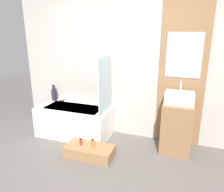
{
  "coord_description": "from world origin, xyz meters",
  "views": [
    {
      "loc": [
        1.0,
        -2.1,
        1.92
      ],
      "look_at": [
        0.01,
        0.72,
        1.0
      ],
      "focal_mm": 35.0,
      "sensor_mm": 36.0,
      "label": 1
    }
  ],
  "objects_px": {
    "wooden_step_bench": "(90,151)",
    "sink": "(180,98)",
    "bottle_soap_secondary": "(93,143)",
    "vase_tall_dark": "(54,94)",
    "bathtub": "(74,121)",
    "bottle_soap_primary": "(81,142)",
    "vase_round_light": "(61,98)"
  },
  "relations": [
    {
      "from": "sink",
      "to": "bottle_soap_secondary",
      "type": "xyz_separation_m",
      "value": [
        -1.19,
        -0.64,
        -0.67
      ]
    },
    {
      "from": "bottle_soap_primary",
      "to": "sink",
      "type": "bearing_deg",
      "value": 24.49
    },
    {
      "from": "sink",
      "to": "bottle_soap_secondary",
      "type": "relative_size",
      "value": 3.26
    },
    {
      "from": "vase_round_light",
      "to": "bottle_soap_primary",
      "type": "relative_size",
      "value": 1.14
    },
    {
      "from": "wooden_step_bench",
      "to": "vase_round_light",
      "type": "height_order",
      "value": "vase_round_light"
    },
    {
      "from": "wooden_step_bench",
      "to": "bottle_soap_primary",
      "type": "distance_m",
      "value": 0.2
    },
    {
      "from": "wooden_step_bench",
      "to": "bottle_soap_secondary",
      "type": "bearing_deg",
      "value": 0.0
    },
    {
      "from": "vase_tall_dark",
      "to": "bottle_soap_primary",
      "type": "relative_size",
      "value": 2.96
    },
    {
      "from": "sink",
      "to": "vase_tall_dark",
      "type": "height_order",
      "value": "sink"
    },
    {
      "from": "vase_tall_dark",
      "to": "bottle_soap_primary",
      "type": "distance_m",
      "value": 1.36
    },
    {
      "from": "wooden_step_bench",
      "to": "vase_tall_dark",
      "type": "height_order",
      "value": "vase_tall_dark"
    },
    {
      "from": "bottle_soap_secondary",
      "to": "vase_tall_dark",
      "type": "bearing_deg",
      "value": 145.84
    },
    {
      "from": "bottle_soap_primary",
      "to": "bottle_soap_secondary",
      "type": "distance_m",
      "value": 0.21
    },
    {
      "from": "sink",
      "to": "bottle_soap_secondary",
      "type": "bearing_deg",
      "value": -151.87
    },
    {
      "from": "wooden_step_bench",
      "to": "vase_tall_dark",
      "type": "relative_size",
      "value": 2.37
    },
    {
      "from": "vase_tall_dark",
      "to": "bottle_soap_secondary",
      "type": "distance_m",
      "value": 1.51
    },
    {
      "from": "sink",
      "to": "vase_round_light",
      "type": "bearing_deg",
      "value": 175.77
    },
    {
      "from": "bathtub",
      "to": "wooden_step_bench",
      "type": "xyz_separation_m",
      "value": [
        0.58,
        -0.58,
        -0.19
      ]
    },
    {
      "from": "wooden_step_bench",
      "to": "sink",
      "type": "xyz_separation_m",
      "value": [
        1.25,
        0.64,
        0.82
      ]
    },
    {
      "from": "bathtub",
      "to": "sink",
      "type": "bearing_deg",
      "value": 1.83
    },
    {
      "from": "bathtub",
      "to": "vase_round_light",
      "type": "relative_size",
      "value": 10.8
    },
    {
      "from": "bathtub",
      "to": "vase_round_light",
      "type": "distance_m",
      "value": 0.56
    },
    {
      "from": "wooden_step_bench",
      "to": "sink",
      "type": "distance_m",
      "value": 1.62
    },
    {
      "from": "vase_round_light",
      "to": "bottle_soap_secondary",
      "type": "height_order",
      "value": "vase_round_light"
    },
    {
      "from": "bathtub",
      "to": "sink",
      "type": "relative_size",
      "value": 3.07
    },
    {
      "from": "sink",
      "to": "vase_round_light",
      "type": "xyz_separation_m",
      "value": [
        -2.22,
        0.16,
        -0.3
      ]
    },
    {
      "from": "sink",
      "to": "bottle_soap_primary",
      "type": "xyz_separation_m",
      "value": [
        -1.4,
        -0.64,
        -0.68
      ]
    },
    {
      "from": "sink",
      "to": "wooden_step_bench",
      "type": "bearing_deg",
      "value": -152.96
    },
    {
      "from": "sink",
      "to": "bottle_soap_secondary",
      "type": "distance_m",
      "value": 1.51
    },
    {
      "from": "sink",
      "to": "bottle_soap_secondary",
      "type": "height_order",
      "value": "sink"
    },
    {
      "from": "vase_tall_dark",
      "to": "sink",
      "type": "bearing_deg",
      "value": -4.2
    },
    {
      "from": "sink",
      "to": "bottle_soap_primary",
      "type": "relative_size",
      "value": 4.02
    }
  ]
}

